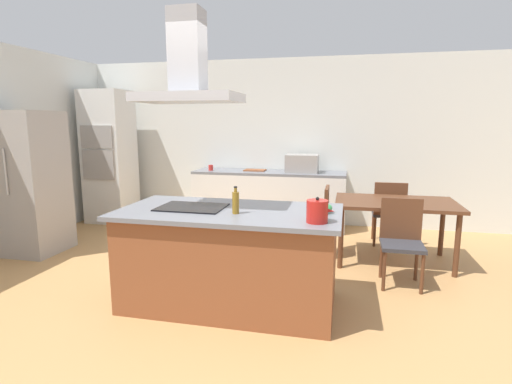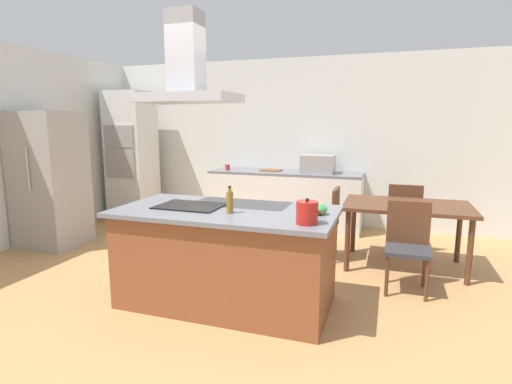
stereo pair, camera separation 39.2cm
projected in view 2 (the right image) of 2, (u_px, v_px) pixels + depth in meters
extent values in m
plane|color=tan|center=(272.00, 253.00, 5.17)|extent=(16.00, 16.00, 0.00)
cube|color=silver|center=(302.00, 142.00, 6.57)|extent=(7.20, 0.10, 2.70)
cube|color=silver|center=(25.00, 146.00, 5.56)|extent=(0.10, 8.80, 2.70)
cube|color=brown|center=(226.00, 259.00, 3.70)|extent=(1.89, 0.93, 0.86)
cube|color=slate|center=(226.00, 211.00, 3.62)|extent=(1.99, 1.03, 0.04)
cube|color=black|center=(190.00, 206.00, 3.73)|extent=(0.60, 0.44, 0.01)
cylinder|color=#B21E19|center=(307.00, 213.00, 3.08)|extent=(0.17, 0.17, 0.18)
sphere|color=black|center=(307.00, 200.00, 3.06)|extent=(0.03, 0.03, 0.03)
cone|color=#B21E19|center=(321.00, 212.00, 3.04)|extent=(0.06, 0.03, 0.04)
cylinder|color=olive|center=(230.00, 202.00, 3.44)|extent=(0.06, 0.06, 0.19)
cylinder|color=olive|center=(230.00, 190.00, 3.42)|extent=(0.03, 0.03, 0.04)
cylinder|color=black|center=(230.00, 187.00, 3.42)|extent=(0.03, 0.03, 0.01)
ellipsoid|color=#33934C|center=(318.00, 209.00, 3.40)|extent=(0.16, 0.16, 0.09)
cube|color=silver|center=(284.00, 201.00, 6.45)|extent=(2.43, 0.62, 0.86)
cube|color=slate|center=(285.00, 173.00, 6.37)|extent=(2.43, 0.62, 0.04)
cube|color=#9E9993|center=(318.00, 164.00, 6.17)|extent=(0.50, 0.38, 0.28)
cylinder|color=red|center=(228.00, 167.00, 6.59)|extent=(0.08, 0.08, 0.09)
cube|color=brown|center=(271.00, 170.00, 6.49)|extent=(0.34, 0.24, 0.02)
cube|color=silver|center=(132.00, 156.00, 6.97)|extent=(0.70, 0.64, 2.20)
cube|color=#9E9993|center=(119.00, 136.00, 6.60)|extent=(0.56, 0.02, 0.36)
cube|color=#9E9993|center=(120.00, 163.00, 6.68)|extent=(0.56, 0.02, 0.48)
cube|color=#9E9993|center=(50.00, 180.00, 5.41)|extent=(0.80, 0.70, 1.82)
cylinder|color=beige|center=(28.00, 169.00, 5.02)|extent=(0.02, 0.02, 0.55)
cube|color=#59331E|center=(407.00, 206.00, 4.59)|extent=(1.40, 0.90, 0.04)
cylinder|color=#59331E|center=(347.00, 241.00, 4.50)|extent=(0.06, 0.06, 0.71)
cylinder|color=#59331E|center=(470.00, 252.00, 4.11)|extent=(0.06, 0.06, 0.71)
cylinder|color=#59331E|center=(353.00, 225.00, 5.19)|extent=(0.06, 0.06, 0.71)
cylinder|color=#59331E|center=(459.00, 234.00, 4.80)|extent=(0.06, 0.06, 0.71)
cube|color=#333338|center=(320.00, 224.00, 4.95)|extent=(0.42, 0.42, 0.04)
cube|color=#59331E|center=(336.00, 206.00, 4.85)|extent=(0.04, 0.42, 0.44)
cylinder|color=#59331E|center=(302.00, 244.00, 4.88)|extent=(0.04, 0.04, 0.41)
cylinder|color=#59331E|center=(308.00, 236.00, 5.22)|extent=(0.04, 0.04, 0.41)
cylinder|color=#59331E|center=(332.00, 247.00, 4.77)|extent=(0.04, 0.04, 0.41)
cylinder|color=#59331E|center=(336.00, 239.00, 5.10)|extent=(0.04, 0.04, 0.41)
cube|color=#333338|center=(408.00, 250.00, 3.94)|extent=(0.42, 0.42, 0.04)
cube|color=#59331E|center=(408.00, 222.00, 4.07)|extent=(0.42, 0.04, 0.44)
cylinder|color=#59331E|center=(427.00, 281.00, 3.75)|extent=(0.04, 0.04, 0.41)
cylinder|color=#59331E|center=(387.00, 276.00, 3.86)|extent=(0.04, 0.04, 0.41)
cylinder|color=#59331E|center=(424.00, 268.00, 4.09)|extent=(0.04, 0.04, 0.41)
cylinder|color=#59331E|center=(387.00, 264.00, 4.20)|extent=(0.04, 0.04, 0.41)
cube|color=#333338|center=(404.00, 217.00, 5.34)|extent=(0.42, 0.42, 0.04)
cube|color=#59331E|center=(405.00, 202.00, 5.12)|extent=(0.42, 0.04, 0.44)
cylinder|color=#59331E|center=(389.00, 229.00, 5.60)|extent=(0.04, 0.04, 0.41)
cylinder|color=#59331E|center=(416.00, 231.00, 5.49)|extent=(0.04, 0.04, 0.41)
cylinder|color=#59331E|center=(388.00, 235.00, 5.26)|extent=(0.04, 0.04, 0.41)
cylinder|color=#59331E|center=(418.00, 238.00, 5.15)|extent=(0.04, 0.04, 0.41)
cube|color=#ADADB2|center=(187.00, 98.00, 3.56)|extent=(0.90, 0.55, 0.08)
cube|color=#ADADB2|center=(186.00, 52.00, 3.49)|extent=(0.28, 0.24, 0.70)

